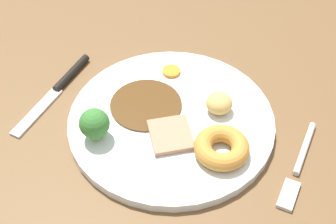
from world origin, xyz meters
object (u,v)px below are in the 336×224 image
at_px(yorkshire_pudding, 222,148).
at_px(carrot_coin_front, 171,71).
at_px(roast_potato_left, 219,103).
at_px(broccoli_floret, 94,124).
at_px(dinner_plate, 168,120).
at_px(meat_slice_main, 171,135).
at_px(knife, 59,87).
at_px(fork, 298,166).

relative_size(yorkshire_pudding, carrot_coin_front, 2.65).
height_order(roast_potato_left, broccoli_floret, broccoli_floret).
height_order(dinner_plate, yorkshire_pudding, yorkshire_pudding).
distance_m(meat_slice_main, knife, 0.20).
bearing_deg(knife, fork, 92.25).
bearing_deg(broccoli_floret, fork, -167.68).
distance_m(yorkshire_pudding, knife, 0.28).
distance_m(yorkshire_pudding, fork, 0.11).
bearing_deg(meat_slice_main, knife, -11.24).
xyz_separation_m(broccoli_floret, knife, (0.10, -0.08, -0.04)).
relative_size(broccoli_floret, fork, 0.31).
relative_size(dinner_plate, fork, 1.91).
bearing_deg(dinner_plate, roast_potato_left, -148.48).
distance_m(yorkshire_pudding, broccoli_floret, 0.17).
distance_m(roast_potato_left, carrot_coin_front, 0.11).
bearing_deg(dinner_plate, meat_slice_main, 117.30).
xyz_separation_m(meat_slice_main, carrot_coin_front, (0.05, -0.12, -0.00)).
relative_size(roast_potato_left, fork, 0.25).
bearing_deg(broccoli_floret, dinner_plate, -137.98).
relative_size(dinner_plate, yorkshire_pudding, 3.99).
bearing_deg(dinner_plate, broccoli_floret, 42.02).
xyz_separation_m(dinner_plate, roast_potato_left, (-0.06, -0.04, 0.02)).
bearing_deg(yorkshire_pudding, meat_slice_main, -1.91).
height_order(meat_slice_main, fork, meat_slice_main).
bearing_deg(carrot_coin_front, fork, 155.27).
relative_size(dinner_plate, carrot_coin_front, 10.55).
distance_m(dinner_plate, broccoli_floret, 0.11).
xyz_separation_m(carrot_coin_front, knife, (0.15, 0.08, -0.01)).
bearing_deg(carrot_coin_front, meat_slice_main, 110.86).
distance_m(yorkshire_pudding, roast_potato_left, 0.08).
distance_m(carrot_coin_front, knife, 0.17).
height_order(dinner_plate, knife, dinner_plate).
bearing_deg(broccoli_floret, roast_potato_left, -142.32).
relative_size(dinner_plate, knife, 1.58).
bearing_deg(broccoli_floret, yorkshire_pudding, -168.41).
xyz_separation_m(carrot_coin_front, broccoli_floret, (0.05, 0.16, 0.02)).
relative_size(carrot_coin_front, broccoli_floret, 0.58).
relative_size(dinner_plate, roast_potato_left, 7.75).
bearing_deg(yorkshire_pudding, fork, -166.47).
height_order(yorkshire_pudding, knife, yorkshire_pudding).
height_order(dinner_plate, meat_slice_main, meat_slice_main).
bearing_deg(knife, carrot_coin_front, 123.58).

